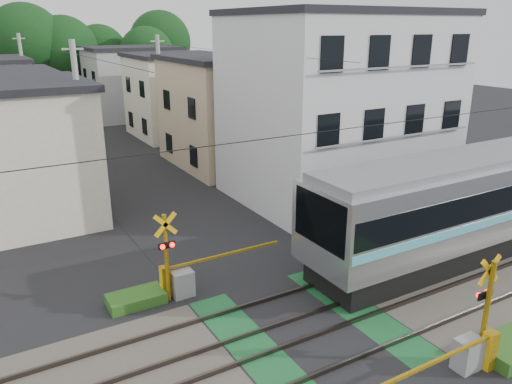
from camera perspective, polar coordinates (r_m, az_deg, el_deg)
ground at (r=15.48m, az=5.92°, el=-15.19°), size 120.00×120.00×0.00m
track_bed at (r=15.46m, az=5.92°, el=-15.07°), size 120.00×120.00×0.14m
crossing_signal_near at (r=14.59m, az=23.56°, el=-15.80°), size 4.74×0.65×3.09m
crossing_signal_far at (r=16.83m, az=-8.76°, el=-9.54°), size 4.74×0.65×3.09m
apartment_block at (r=25.91m, az=9.31°, el=9.59°), size 10.20×8.36×9.30m
houses_row at (r=37.48m, az=-17.70°, el=9.49°), size 22.07×31.35×6.80m
tree_hill at (r=58.47m, az=-23.26°, el=13.56°), size 40.00×13.27×10.75m
catenary at (r=17.88m, az=22.06°, el=1.32°), size 60.00×5.04×7.00m
utility_poles at (r=34.27m, az=-18.86°, el=10.02°), size 7.90×42.00×8.00m
pedestrian at (r=39.10m, az=-18.52°, el=6.10°), size 0.66×0.51×1.60m
weed_patches at (r=16.28m, az=11.29°, el=-12.87°), size 10.25×8.80×0.40m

